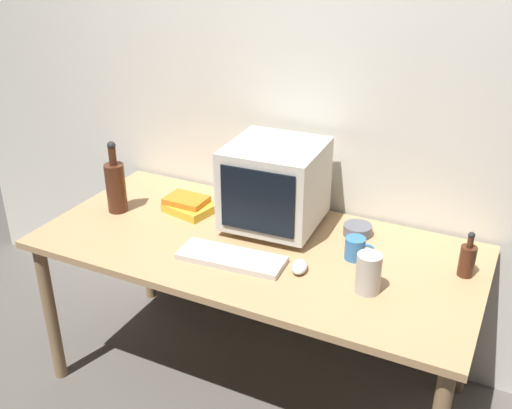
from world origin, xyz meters
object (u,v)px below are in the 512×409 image
Objects in this scene: cd_spindle at (358,230)px; keyboard at (231,258)px; computer_mouse at (299,267)px; bottle_tall at (116,185)px; crt_monitor at (275,185)px; bottle_short at (467,259)px; book_stack at (189,205)px; mug at (356,248)px; metal_canister at (368,273)px.

keyboard is at bearing -131.86° from cd_spindle.
computer_mouse is 0.83× the size of cd_spindle.
keyboard is 0.70m from bottle_tall.
crt_monitor is 0.81m from bottle_short.
bottle_short is at bearing 15.14° from keyboard.
keyboard is at bearing -37.96° from book_stack.
metal_canister reaches higher than mug.
metal_canister is at bearing -16.11° from book_stack.
bottle_tall is 1.08m from cd_spindle.
bottle_short is 0.47m from cd_spindle.
crt_monitor is at bearing -166.70° from cd_spindle.
book_stack is at bearing 24.32° from bottle_tall.
keyboard is 1.79× the size of book_stack.
crt_monitor is 0.44m from book_stack.
metal_canister is (0.11, -0.20, 0.03)m from mug.
metal_canister is at bearing -138.30° from bottle_short.
metal_canister reaches higher than keyboard.
metal_canister is at bearing -31.29° from crt_monitor.
bottle_short is at bearing -2.93° from crt_monitor.
crt_monitor is 1.22× the size of bottle_tall.
bottle_short is 1.52× the size of mug.
metal_canister reaches higher than computer_mouse.
mug is at bearing -15.36° from crt_monitor.
mug is at bearing 34.38° from computer_mouse.
crt_monitor is at bearing 80.45° from keyboard.
bottle_short is at bearing 41.70° from metal_canister.
cd_spindle is (0.11, 0.37, 0.00)m from computer_mouse.
bottle_tall is 2.22× the size of metal_canister.
crt_monitor is 2.23× the size of bottle_short.
bottle_short reaches higher than mug.
crt_monitor is 4.05× the size of computer_mouse.
bottle_tall is 1.10m from mug.
metal_canister is at bearing -67.82° from cd_spindle.
metal_canister is (-0.30, -0.27, 0.01)m from bottle_short.
cd_spindle is at bearing 43.65° from keyboard.
metal_canister is at bearing -1.13° from keyboard.
bottle_short reaches higher than cd_spindle.
bottle_tall is at bearing -176.54° from mug.
computer_mouse is at bearing -156.36° from bottle_short.
crt_monitor reaches higher than bottle_tall.
computer_mouse is 0.30× the size of bottle_tall.
computer_mouse is (0.24, -0.29, -0.17)m from crt_monitor.
crt_monitor is 0.39m from cd_spindle.
crt_monitor reaches higher than computer_mouse.
bottle_short is 0.41m from mug.
metal_canister reaches higher than cd_spindle.
keyboard is at bearing -176.64° from metal_canister.
book_stack is at bearing 175.31° from mug.
computer_mouse is 0.24m from mug.
computer_mouse is 0.55× the size of bottle_short.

